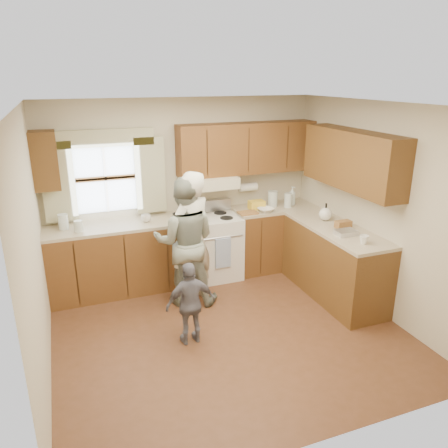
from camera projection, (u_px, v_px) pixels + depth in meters
name	position (u px, v px, depth m)	size (l,w,h in m)	color
room	(229.00, 228.00, 4.59)	(3.80, 3.80, 3.80)	#502E19
kitchen_fixtures	(242.00, 226.00, 5.88)	(3.80, 2.25, 2.15)	#4C2810
stove	(211.00, 246.00, 6.21)	(0.76, 0.67, 1.07)	silver
woman_left	(191.00, 239.00, 5.41)	(0.62, 0.41, 1.70)	beige
woman_right	(185.00, 242.00, 5.40)	(0.79, 0.62, 1.63)	#22372D
child	(191.00, 304.00, 4.64)	(0.55, 0.23, 0.93)	slate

